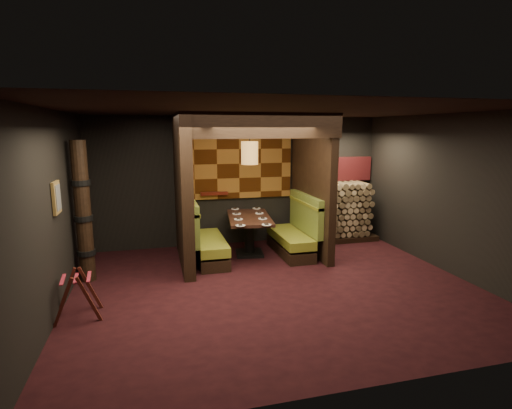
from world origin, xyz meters
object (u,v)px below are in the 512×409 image
object	(u,v)px
booth_bench_left	(204,241)
pendant_lamp	(250,153)
booth_bench_right	(295,235)
dining_table	(249,228)
firewood_stack	(340,212)
luggage_rack	(77,293)
totem_column	(83,213)

from	to	relation	value
booth_bench_left	pendant_lamp	bearing A→B (deg)	5.41
booth_bench_right	dining_table	world-z (taller)	booth_bench_right
booth_bench_right	firewood_stack	xyz separation A→B (m)	(1.35, 0.70, 0.28)
booth_bench_right	luggage_rack	distance (m)	4.39
luggage_rack	firewood_stack	distance (m)	5.92
booth_bench_left	firewood_stack	world-z (taller)	firewood_stack
pendant_lamp	dining_table	bearing A→B (deg)	90.00
booth_bench_right	firewood_stack	size ratio (longest dim) A/B	0.92
booth_bench_left	firewood_stack	size ratio (longest dim) A/B	0.92
luggage_rack	totem_column	xyz separation A→B (m)	(-0.08, 1.45, 0.84)
booth_bench_right	pendant_lamp	bearing A→B (deg)	174.60
booth_bench_right	totem_column	xyz separation A→B (m)	(-3.98, -0.55, 0.79)
booth_bench_right	luggage_rack	bearing A→B (deg)	-152.83
luggage_rack	pendant_lamp	bearing A→B (deg)	35.30
booth_bench_right	luggage_rack	xyz separation A→B (m)	(-3.90, -2.00, -0.05)
booth_bench_right	totem_column	size ratio (longest dim) A/B	0.67
booth_bench_left	totem_column	size ratio (longest dim) A/B	0.67
dining_table	pendant_lamp	world-z (taller)	pendant_lamp
dining_table	pendant_lamp	size ratio (longest dim) A/B	1.70
pendant_lamp	totem_column	xyz separation A→B (m)	(-3.03, -0.64, -0.92)
booth_bench_left	totem_column	world-z (taller)	totem_column
dining_table	luggage_rack	world-z (taller)	dining_table
booth_bench_left	firewood_stack	xyz separation A→B (m)	(3.25, 0.70, 0.28)
booth_bench_right	luggage_rack	world-z (taller)	booth_bench_right
firewood_stack	luggage_rack	bearing A→B (deg)	-152.78
booth_bench_right	totem_column	bearing A→B (deg)	-172.14
dining_table	luggage_rack	bearing A→B (deg)	-144.06
booth_bench_right	pendant_lamp	size ratio (longest dim) A/B	1.65
firewood_stack	pendant_lamp	bearing A→B (deg)	-165.14
booth_bench_left	booth_bench_right	xyz separation A→B (m)	(1.89, 0.00, 0.00)
booth_bench_left	booth_bench_right	bearing A→B (deg)	0.00
booth_bench_right	pendant_lamp	xyz separation A→B (m)	(-0.95, 0.09, 1.71)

